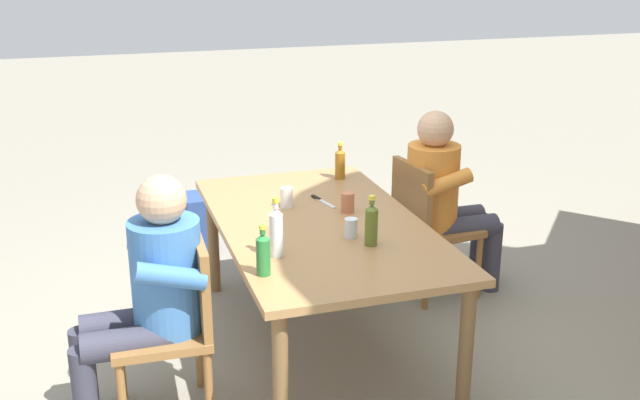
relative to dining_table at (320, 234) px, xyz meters
The scene contains 16 objects.
ground_plane 0.65m from the dining_table, ahead, with size 24.00×24.00×0.00m, color gray.
dining_table is the anchor object (origin of this frame).
chair_far_left 0.93m from the dining_table, 116.35° to the left, with size 0.49×0.49×0.87m.
chair_near_right 0.94m from the dining_table, 62.96° to the right, with size 0.45×0.45×0.87m.
person_in_white_shirt 1.02m from the dining_table, 114.11° to the left, with size 0.47×0.61×1.18m.
person_in_plaid_shirt 1.02m from the dining_table, 65.89° to the right, with size 0.47×0.61×1.18m.
bottle_olive 0.45m from the dining_table, 19.99° to the left, with size 0.06×0.06×0.25m.
bottle_amber 0.79m from the dining_table, 153.36° to the left, with size 0.06×0.06×0.23m.
bottle_clear 0.54m from the dining_table, 41.22° to the right, with size 0.06×0.06×0.29m.
bottle_green 0.74m from the dining_table, 37.78° to the right, with size 0.06×0.06×0.24m.
cup_white 0.32m from the dining_table, 158.23° to the right, with size 0.07×0.07×0.11m, color white.
cup_glass 0.30m from the dining_table, 17.23° to the left, with size 0.07×0.07×0.10m, color silver.
cup_terracotta 0.25m from the dining_table, 117.48° to the left, with size 0.07×0.07×0.11m, color #BC6B47.
table_knife 0.34m from the dining_table, 161.11° to the left, with size 0.24×0.08×0.01m.
backpack_by_near_side 1.69m from the dining_table, 164.49° to the right, with size 0.29×0.25×0.41m.
backpack_by_far_side 1.62m from the dining_table, behind, with size 0.34×0.24×0.47m.
Camera 1 is at (3.59, -1.12, 2.13)m, focal length 42.61 mm.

